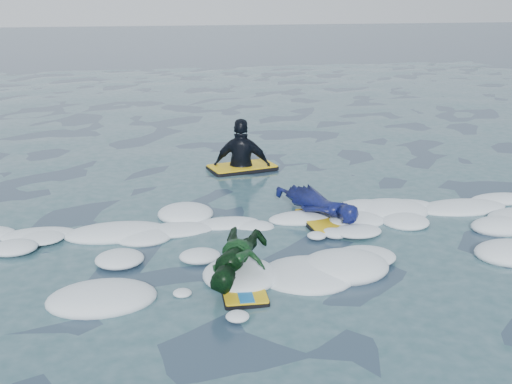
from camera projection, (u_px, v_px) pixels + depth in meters
ground at (259, 267)px, 7.52m from camera, size 120.00×120.00×0.00m
foam_band at (241, 236)px, 8.49m from camera, size 12.00×3.10×0.30m
prone_woman_unit at (320, 205)px, 9.07m from camera, size 1.08×1.64×0.40m
prone_child_unit at (239, 263)px, 7.00m from camera, size 1.12×1.42×0.50m
waiting_rider_unit at (242, 168)px, 11.65m from camera, size 1.31×0.89×1.80m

